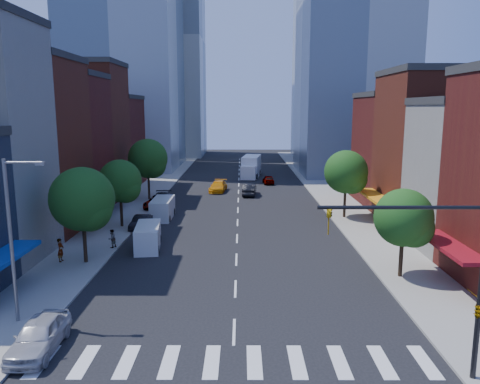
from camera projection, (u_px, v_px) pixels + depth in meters
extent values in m
plane|color=black|center=(234.00, 332.00, 24.91)|extent=(220.00, 220.00, 0.00)
cube|color=gray|center=(148.00, 194.00, 64.28)|extent=(5.00, 120.00, 0.15)
cube|color=gray|center=(329.00, 194.00, 64.22)|extent=(5.00, 120.00, 0.15)
cube|color=silver|center=(233.00, 362.00, 21.95)|extent=(19.00, 3.00, 0.01)
cube|color=#5E2316|center=(13.00, 148.00, 43.70)|extent=(12.00, 9.00, 16.00)
cube|color=#571615|center=(50.00, 146.00, 52.16)|extent=(12.00, 8.00, 15.00)
cube|color=#5E2316|center=(76.00, 133.00, 60.34)|extent=(12.00, 9.00, 17.00)
cube|color=#571615|center=(99.00, 143.00, 70.05)|extent=(12.00, 10.00, 13.00)
cube|color=#5E2316|center=(445.00, 151.00, 47.14)|extent=(12.00, 10.00, 15.00)
cube|color=#571615|center=(410.00, 151.00, 57.15)|extent=(12.00, 10.00, 13.00)
cube|color=#9EA5AD|center=(355.00, 0.00, 80.53)|extent=(18.00, 20.00, 60.00)
cube|color=#9EA5AD|center=(166.00, 40.00, 113.45)|extent=(18.00, 18.00, 56.00)
cylinder|color=black|center=(403.00, 207.00, 19.08)|extent=(7.00, 0.16, 0.16)
imported|color=gold|center=(329.00, 222.00, 19.19)|extent=(0.22, 0.18, 1.10)
imported|color=gold|center=(479.00, 309.00, 19.86)|extent=(0.48, 2.24, 0.90)
cylinder|color=slate|center=(11.00, 242.00, 25.09)|extent=(0.20, 0.20, 9.00)
cylinder|color=slate|center=(23.00, 163.00, 24.32)|extent=(2.00, 0.14, 0.14)
cube|color=slate|center=(40.00, 164.00, 24.33)|extent=(0.50, 0.25, 0.18)
cylinder|color=black|center=(85.00, 237.00, 35.38)|extent=(0.28, 0.28, 3.92)
sphere|color=#154A18|center=(82.00, 199.00, 34.86)|extent=(4.80, 4.80, 4.80)
sphere|color=#154A18|center=(89.00, 209.00, 34.69)|extent=(3.36, 3.36, 3.36)
cylinder|color=black|center=(121.00, 208.00, 46.23)|extent=(0.28, 0.28, 3.64)
sphere|color=#154A18|center=(120.00, 181.00, 45.75)|extent=(4.20, 4.20, 4.20)
sphere|color=#154A18|center=(126.00, 188.00, 45.56)|extent=(2.94, 2.94, 2.94)
cylinder|color=black|center=(149.00, 183.00, 59.96)|extent=(0.28, 0.28, 4.20)
sphere|color=#154A18|center=(148.00, 158.00, 59.40)|extent=(5.00, 5.00, 5.00)
sphere|color=#154A18|center=(152.00, 165.00, 59.23)|extent=(3.50, 3.50, 3.50)
cylinder|color=black|center=(401.00, 253.00, 32.42)|extent=(0.28, 0.28, 3.36)
sphere|color=#154A18|center=(404.00, 218.00, 31.98)|extent=(4.00, 4.00, 4.00)
sphere|color=#154A18|center=(413.00, 227.00, 31.79)|extent=(2.80, 2.80, 2.80)
cylinder|color=black|center=(345.00, 199.00, 50.09)|extent=(0.28, 0.28, 3.92)
sphere|color=#154A18|center=(346.00, 172.00, 49.56)|extent=(4.60, 4.60, 4.60)
sphere|color=#154A18|center=(352.00, 179.00, 49.39)|extent=(3.22, 3.22, 3.22)
imported|color=#B5B4B9|center=(39.00, 335.00, 22.82)|extent=(2.01, 4.82, 1.63)
imported|color=black|center=(141.00, 222.00, 45.96)|extent=(1.72, 4.07, 1.31)
imported|color=#999999|center=(158.00, 202.00, 55.48)|extent=(3.08, 5.59, 1.48)
imported|color=black|center=(162.00, 200.00, 56.17)|extent=(2.56, 5.67, 1.61)
cube|color=silver|center=(148.00, 237.00, 39.45)|extent=(2.48, 5.02, 2.03)
cube|color=black|center=(146.00, 240.00, 37.61)|extent=(1.89, 1.17, 0.87)
cylinder|color=black|center=(136.00, 251.00, 37.87)|extent=(0.33, 0.76, 0.73)
cylinder|color=black|center=(158.00, 250.00, 38.07)|extent=(0.33, 0.76, 0.73)
cylinder|color=black|center=(140.00, 240.00, 41.08)|extent=(0.33, 0.76, 0.73)
cylinder|color=black|center=(160.00, 239.00, 41.27)|extent=(0.33, 0.76, 0.73)
cube|color=silver|center=(163.00, 209.00, 50.23)|extent=(2.05, 5.10, 2.14)
cube|color=black|center=(159.00, 210.00, 48.28)|extent=(1.89, 1.03, 0.92)
cylinder|color=black|center=(151.00, 219.00, 48.66)|extent=(0.26, 0.77, 0.77)
cylinder|color=black|center=(169.00, 219.00, 48.66)|extent=(0.26, 0.77, 0.77)
cylinder|color=black|center=(157.00, 212.00, 52.06)|extent=(0.26, 0.77, 0.77)
cylinder|color=black|center=(174.00, 212.00, 52.06)|extent=(0.26, 0.77, 0.77)
imported|color=orange|center=(218.00, 186.00, 66.33)|extent=(2.69, 5.36, 1.49)
imported|color=black|center=(249.00, 189.00, 63.58)|extent=(2.07, 4.95, 1.59)
imported|color=#999999|center=(268.00, 180.00, 73.11)|extent=(1.79, 4.00, 1.33)
cube|color=white|center=(251.00, 166.00, 80.78)|extent=(3.62, 7.53, 3.56)
cube|color=white|center=(248.00, 173.00, 76.76)|extent=(2.70, 2.31, 2.23)
cylinder|color=black|center=(242.00, 176.00, 77.92)|extent=(0.47, 1.04, 1.00)
cylinder|color=black|center=(256.00, 176.00, 77.59)|extent=(0.47, 1.04, 1.00)
cylinder|color=black|center=(246.00, 172.00, 82.80)|extent=(0.47, 1.04, 1.00)
cylinder|color=black|center=(259.00, 172.00, 82.47)|extent=(0.47, 1.04, 1.00)
imported|color=#999999|center=(61.00, 250.00, 35.69)|extent=(0.46, 0.68, 1.81)
imported|color=#999999|center=(112.00, 239.00, 39.24)|extent=(0.88, 0.95, 1.56)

